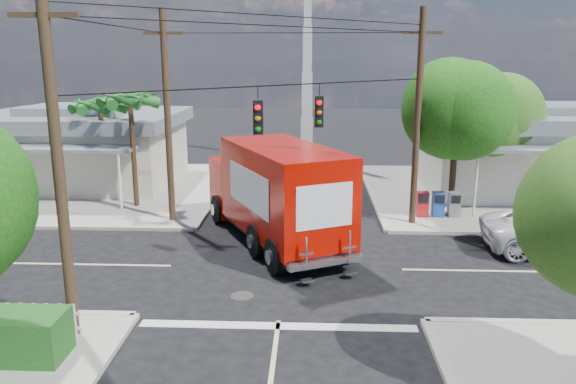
{
  "coord_description": "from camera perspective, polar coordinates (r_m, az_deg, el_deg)",
  "views": [
    {
      "loc": [
        0.88,
        -18.14,
        7.11
      ],
      "look_at": [
        0.0,
        2.0,
        2.2
      ],
      "focal_mm": 35.0,
      "sensor_mm": 36.0,
      "label": 1
    }
  ],
  "objects": [
    {
      "name": "palm_nw_front",
      "position": [
        27.05,
        -15.74,
        8.8
      ],
      "size": [
        3.01,
        3.08,
        5.59
      ],
      "color": "#422D1C",
      "rests_on": "sidewalk_nw"
    },
    {
      "name": "vending_boxes",
      "position": [
        25.79,
        15.01,
        -1.2
      ],
      "size": [
        1.9,
        0.5,
        1.1
      ],
      "color": "red",
      "rests_on": "sidewalk_ne"
    },
    {
      "name": "ground",
      "position": [
        19.5,
        -0.26,
        -7.69
      ],
      "size": [
        120.0,
        120.0,
        0.0
      ],
      "primitive_type": "plane",
      "color": "black",
      "rests_on": "ground"
    },
    {
      "name": "utility_poles",
      "position": [
        20.04,
        -4.61,
        6.67
      ],
      "size": [
        12.0,
        10.68,
        9.0
      ],
      "color": "#473321",
      "rests_on": "ground"
    },
    {
      "name": "delivery_truck",
      "position": [
        21.56,
        -1.28,
        -0.08
      ],
      "size": [
        6.34,
        9.23,
        3.9
      ],
      "color": "black",
      "rests_on": "ground"
    },
    {
      "name": "sidewalk_nw",
      "position": [
        32.09,
        -19.07,
        0.25
      ],
      "size": [
        14.12,
        14.12,
        0.14
      ],
      "color": "#9C978D",
      "rests_on": "ground"
    },
    {
      "name": "road_markings",
      "position": [
        18.14,
        -0.48,
        -9.37
      ],
      "size": [
        32.0,
        32.0,
        0.01
      ],
      "color": "beige",
      "rests_on": "ground"
    },
    {
      "name": "radio_tower",
      "position": [
        38.17,
        1.97,
        11.47
      ],
      "size": [
        0.8,
        0.8,
        17.0
      ],
      "color": "silver",
      "rests_on": "ground"
    },
    {
      "name": "palm_nw_back",
      "position": [
        29.16,
        -18.56,
        8.19
      ],
      "size": [
        3.01,
        3.08,
        5.19
      ],
      "color": "#422D1C",
      "rests_on": "sidewalk_nw"
    },
    {
      "name": "tree_ne_front",
      "position": [
        25.79,
        16.86,
        7.89
      ],
      "size": [
        4.21,
        4.14,
        6.66
      ],
      "color": "#422D1C",
      "rests_on": "sidewalk_ne"
    },
    {
      "name": "parked_car",
      "position": [
        23.03,
        26.32,
        -3.64
      ],
      "size": [
        5.97,
        2.98,
        1.63
      ],
      "primitive_type": "imported",
      "rotation": [
        0.0,
        0.0,
        1.52
      ],
      "color": "silver",
      "rests_on": "ground"
    },
    {
      "name": "tree_ne_back",
      "position": [
        28.68,
        20.79,
        6.95
      ],
      "size": [
        3.77,
        3.66,
        5.82
      ],
      "color": "#422D1C",
      "rests_on": "sidewalk_ne"
    },
    {
      "name": "building_nw",
      "position": [
        33.56,
        -20.16,
        4.47
      ],
      "size": [
        10.8,
        10.2,
        4.3
      ],
      "color": "beige",
      "rests_on": "sidewalk_nw"
    },
    {
      "name": "building_ne",
      "position": [
        32.62,
        23.4,
        4.12
      ],
      "size": [
        11.8,
        10.2,
        4.5
      ],
      "color": "silver",
      "rests_on": "sidewalk_ne"
    },
    {
      "name": "sidewalk_ne",
      "position": [
        31.49,
        20.95,
        -0.15
      ],
      "size": [
        14.12,
        14.12,
        0.14
      ],
      "color": "#9C978D",
      "rests_on": "ground"
    }
  ]
}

